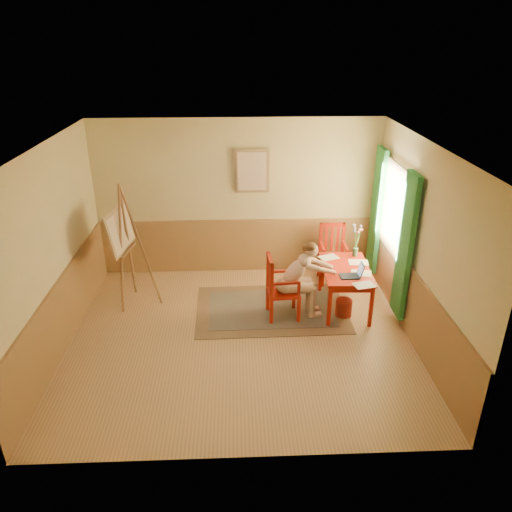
{
  "coord_description": "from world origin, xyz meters",
  "views": [
    {
      "loc": [
        -0.04,
        -6.07,
        4.1
      ],
      "look_at": [
        0.25,
        0.55,
        1.05
      ],
      "focal_mm": 34.42,
      "sensor_mm": 36.0,
      "label": 1
    }
  ],
  "objects_px": {
    "easel": "(122,235)",
    "laptop": "(353,274)",
    "figure": "(300,277)",
    "chair_back": "(333,254)",
    "chair_left": "(280,288)",
    "table": "(346,273)"
  },
  "relations": [
    {
      "from": "chair_left",
      "to": "easel",
      "type": "relative_size",
      "value": 0.51
    },
    {
      "from": "chair_left",
      "to": "figure",
      "type": "distance_m",
      "value": 0.35
    },
    {
      "from": "figure",
      "to": "easel",
      "type": "distance_m",
      "value": 2.84
    },
    {
      "from": "laptop",
      "to": "easel",
      "type": "relative_size",
      "value": 0.18
    },
    {
      "from": "easel",
      "to": "laptop",
      "type": "bearing_deg",
      "value": -10.47
    },
    {
      "from": "table",
      "to": "chair_back",
      "type": "xyz_separation_m",
      "value": [
        -0.02,
        0.99,
        -0.11
      ]
    },
    {
      "from": "figure",
      "to": "laptop",
      "type": "height_order",
      "value": "figure"
    },
    {
      "from": "figure",
      "to": "laptop",
      "type": "distance_m",
      "value": 0.8
    },
    {
      "from": "chair_left",
      "to": "laptop",
      "type": "xyz_separation_m",
      "value": [
        1.09,
        -0.07,
        0.25
      ]
    },
    {
      "from": "figure",
      "to": "chair_left",
      "type": "bearing_deg",
      "value": -176.3
    },
    {
      "from": "chair_left",
      "to": "laptop",
      "type": "distance_m",
      "value": 1.12
    },
    {
      "from": "chair_back",
      "to": "laptop",
      "type": "xyz_separation_m",
      "value": [
        0.05,
        -1.29,
        0.25
      ]
    },
    {
      "from": "figure",
      "to": "laptop",
      "type": "bearing_deg",
      "value": -6.79
    },
    {
      "from": "chair_back",
      "to": "easel",
      "type": "xyz_separation_m",
      "value": [
        -3.47,
        -0.64,
        0.68
      ]
    },
    {
      "from": "chair_back",
      "to": "figure",
      "type": "relative_size",
      "value": 0.83
    },
    {
      "from": "figure",
      "to": "easel",
      "type": "bearing_deg",
      "value": 168.48
    },
    {
      "from": "chair_back",
      "to": "easel",
      "type": "height_order",
      "value": "easel"
    },
    {
      "from": "chair_back",
      "to": "figure",
      "type": "xyz_separation_m",
      "value": [
        -0.74,
        -1.19,
        0.17
      ]
    },
    {
      "from": "chair_back",
      "to": "laptop",
      "type": "relative_size",
      "value": 2.91
    },
    {
      "from": "chair_left",
      "to": "chair_back",
      "type": "xyz_separation_m",
      "value": [
        1.04,
        1.21,
        0.0
      ]
    },
    {
      "from": "chair_left",
      "to": "figure",
      "type": "height_order",
      "value": "figure"
    },
    {
      "from": "chair_left",
      "to": "chair_back",
      "type": "relative_size",
      "value": 1.0
    }
  ]
}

